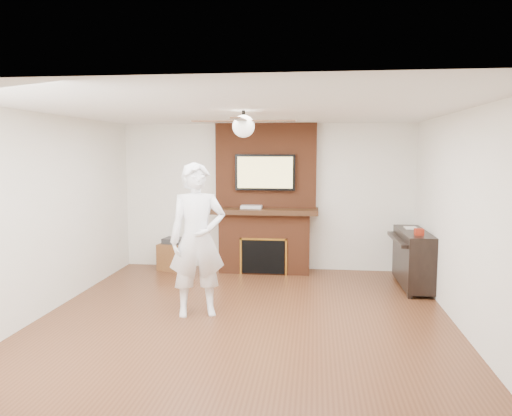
# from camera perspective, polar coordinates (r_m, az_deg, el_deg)

# --- Properties ---
(room_shell) EXTENTS (5.36, 5.86, 2.86)m
(room_shell) POSITION_cam_1_polar(r_m,az_deg,el_deg) (5.88, -1.41, -1.14)
(room_shell) COLOR #512B17
(room_shell) RESTS_ON ground
(fireplace) EXTENTS (1.78, 0.64, 2.50)m
(fireplace) POSITION_cam_1_polar(r_m,az_deg,el_deg) (8.43, 1.07, -0.56)
(fireplace) COLOR brown
(fireplace) RESTS_ON ground
(tv) EXTENTS (1.00, 0.08, 0.60)m
(tv) POSITION_cam_1_polar(r_m,az_deg,el_deg) (8.32, 1.05, 4.09)
(tv) COLOR black
(tv) RESTS_ON fireplace
(ceiling_fan) EXTENTS (1.21, 1.21, 0.31)m
(ceiling_fan) POSITION_cam_1_polar(r_m,az_deg,el_deg) (5.84, -1.44, 9.44)
(ceiling_fan) COLOR black
(ceiling_fan) RESTS_ON room_shell
(person) EXTENTS (0.80, 0.65, 1.89)m
(person) POSITION_cam_1_polar(r_m,az_deg,el_deg) (6.19, -6.71, -3.63)
(person) COLOR white
(person) RESTS_ON ground
(side_table) EXTENTS (0.55, 0.55, 0.54)m
(side_table) POSITION_cam_1_polar(r_m,az_deg,el_deg) (8.78, -9.26, -5.29)
(side_table) COLOR brown
(side_table) RESTS_ON ground
(piano) EXTENTS (0.50, 1.31, 0.94)m
(piano) POSITION_cam_1_polar(r_m,az_deg,el_deg) (7.83, 17.46, -5.39)
(piano) COLOR black
(piano) RESTS_ON ground
(cable_box) EXTENTS (0.35, 0.20, 0.05)m
(cable_box) POSITION_cam_1_polar(r_m,az_deg,el_deg) (8.34, -0.53, 0.13)
(cable_box) COLOR silver
(cable_box) RESTS_ON fireplace
(candle_orange) EXTENTS (0.07, 0.07, 0.13)m
(candle_orange) POSITION_cam_1_polar(r_m,az_deg,el_deg) (8.43, 0.43, -6.98)
(candle_orange) COLOR #C15016
(candle_orange) RESTS_ON ground
(candle_green) EXTENTS (0.07, 0.07, 0.08)m
(candle_green) POSITION_cam_1_polar(r_m,az_deg,el_deg) (8.45, 0.68, -7.14)
(candle_green) COLOR #467E32
(candle_green) RESTS_ON ground
(candle_cream) EXTENTS (0.08, 0.08, 0.11)m
(candle_cream) POSITION_cam_1_polar(r_m,az_deg,el_deg) (8.41, 1.73, -7.08)
(candle_cream) COLOR beige
(candle_cream) RESTS_ON ground
(candle_blue) EXTENTS (0.06, 0.06, 0.07)m
(candle_blue) POSITION_cam_1_polar(r_m,az_deg,el_deg) (8.43, 1.77, -7.19)
(candle_blue) COLOR #344F9C
(candle_blue) RESTS_ON ground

